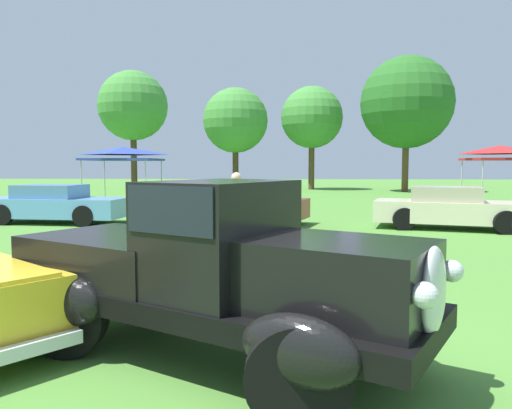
% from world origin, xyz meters
% --- Properties ---
extents(ground_plane, '(120.00, 120.00, 0.00)m').
position_xyz_m(ground_plane, '(0.00, 0.00, 0.00)').
color(ground_plane, '#4C8433').
extents(feature_pickup_truck, '(4.36, 3.31, 1.70)m').
position_xyz_m(feature_pickup_truck, '(-0.16, -0.10, 0.86)').
color(feature_pickup_truck, black).
rests_on(feature_pickup_truck, ground_plane).
extents(show_car_skyblue, '(4.54, 2.07, 1.22)m').
position_xyz_m(show_car_skyblue, '(-6.74, 10.66, 0.60)').
color(show_car_skyblue, '#669EDB').
rests_on(show_car_skyblue, ground_plane).
extents(show_car_burgundy, '(4.76, 2.92, 1.22)m').
position_xyz_m(show_car_burgundy, '(-1.06, 10.88, 0.60)').
color(show_car_burgundy, maroon).
rests_on(show_car_burgundy, ground_plane).
extents(show_car_cream, '(4.61, 2.83, 1.22)m').
position_xyz_m(show_car_cream, '(5.34, 9.86, 0.60)').
color(show_car_cream, beige).
rests_on(show_car_cream, ground_plane).
extents(spectator_near_truck, '(0.44, 0.46, 1.69)m').
position_xyz_m(spectator_near_truck, '(-0.50, 5.86, 0.91)').
color(spectator_near_truck, '#383838').
rests_on(spectator_near_truck, ground_plane).
extents(canopy_tent_left_field, '(3.27, 3.27, 2.71)m').
position_xyz_m(canopy_tent_left_field, '(-7.12, 18.79, 2.42)').
color(canopy_tent_left_field, '#B7B7BC').
rests_on(canopy_tent_left_field, ground_plane).
extents(canopy_tent_center_field, '(2.72, 2.72, 2.71)m').
position_xyz_m(canopy_tent_center_field, '(10.12, 17.96, 2.42)').
color(canopy_tent_center_field, '#B7B7BC').
rests_on(canopy_tent_center_field, ground_plane).
extents(treeline_far_left, '(4.93, 4.93, 8.52)m').
position_xyz_m(treeline_far_left, '(-10.19, 30.63, 6.02)').
color(treeline_far_left, '#47331E').
rests_on(treeline_far_left, ground_plane).
extents(treeline_mid_left, '(4.74, 4.74, 7.46)m').
position_xyz_m(treeline_mid_left, '(-2.99, 31.91, 5.07)').
color(treeline_mid_left, '#47331E').
rests_on(treeline_mid_left, ground_plane).
extents(treeline_center, '(4.60, 4.60, 7.68)m').
position_xyz_m(treeline_center, '(2.64, 32.91, 5.35)').
color(treeline_center, brown).
rests_on(treeline_center, ground_plane).
extents(treeline_mid_right, '(6.24, 6.24, 9.20)m').
position_xyz_m(treeline_mid_right, '(8.88, 30.01, 6.06)').
color(treeline_mid_right, brown).
rests_on(treeline_mid_right, ground_plane).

